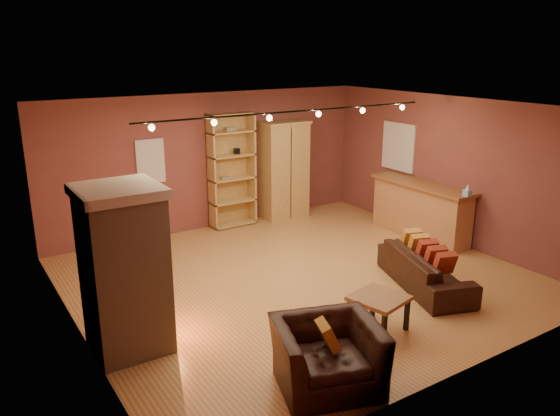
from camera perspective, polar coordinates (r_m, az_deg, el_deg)
floor at (r=9.11m, az=2.12°, el=-7.32°), size 7.00×7.00×0.00m
ceiling at (r=8.38m, az=2.33°, el=10.47°), size 7.00×7.00×0.00m
back_wall at (r=11.38m, az=-7.20°, el=4.85°), size 7.00×0.02×2.80m
left_wall at (r=7.31m, az=-20.95°, el=-2.82°), size 0.02×6.50×2.80m
right_wall at (r=10.97m, az=17.44°, el=3.77°), size 0.02×6.50×2.80m
fireplace at (r=6.98m, az=-15.90°, el=-6.25°), size 1.01×0.98×2.12m
back_window at (r=10.85m, az=-13.39°, el=4.76°), size 0.56×0.04×0.86m
bookcase at (r=11.47m, az=-5.22°, el=4.06°), size 0.98×0.38×2.39m
armoire at (r=11.99m, az=0.44°, el=4.00°), size 1.06×0.60×2.14m
bar_counter at (r=11.22m, az=14.46°, el=-0.16°), size 0.62×2.30×1.10m
tissue_box at (r=10.33m, az=18.99°, el=1.66°), size 0.13×0.13×0.22m
right_window at (r=11.82m, az=12.27°, el=6.28°), size 0.05×0.90×1.00m
loveseat at (r=8.95m, az=14.98°, el=-5.56°), size 1.20×2.06×0.80m
armchair at (r=6.26m, az=5.01°, el=-14.07°), size 1.33×1.08×1.01m
coffee_table at (r=7.49m, az=10.30°, el=-9.57°), size 0.79×0.79×0.50m
track_rail at (r=8.55m, az=1.54°, el=9.84°), size 5.20×0.09×0.13m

